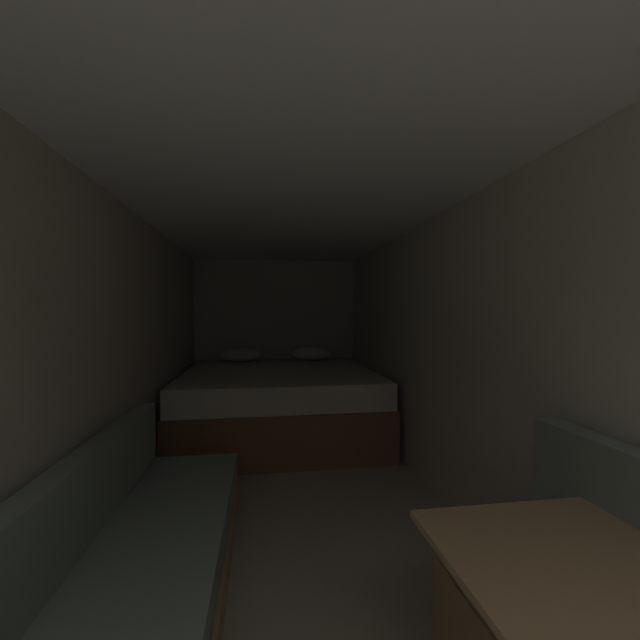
{
  "coord_description": "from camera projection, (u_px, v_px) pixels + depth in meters",
  "views": [
    {
      "loc": [
        -0.18,
        -0.34,
        1.4
      ],
      "look_at": [
        0.26,
        2.63,
        1.35
      ],
      "focal_mm": 21.5,
      "sensor_mm": 36.0,
      "label": 1
    }
  ],
  "objects": [
    {
      "name": "ground_plane",
      "position": [
        290.0,
        511.0,
        2.7
      ],
      "size": [
        7.51,
        7.51,
        0.0
      ],
      "primitive_type": "plane",
      "color": "#A39984"
    },
    {
      "name": "wall_left",
      "position": [
        115.0,
        363.0,
        2.51
      ],
      "size": [
        0.05,
        5.51,
        2.14
      ],
      "primitive_type": "cube",
      "color": "beige",
      "rests_on": "ground"
    },
    {
      "name": "ceiling_slab",
      "position": [
        289.0,
        203.0,
        2.66
      ],
      "size": [
        2.34,
        5.51,
        0.05
      ],
      "primitive_type": "cube",
      "color": "white",
      "rests_on": "wall_left"
    },
    {
      "name": "bed",
      "position": [
        279.0,
        402.0,
        4.37
      ],
      "size": [
        2.12,
        2.05,
        0.94
      ],
      "color": "brown",
      "rests_on": "ground"
    },
    {
      "name": "dinette_table",
      "position": [
        572.0,
        592.0,
        1.08
      ],
      "size": [
        0.7,
        0.63,
        0.71
      ],
      "color": "tan",
      "rests_on": "ground"
    },
    {
      "name": "sofa_left",
      "position": [
        116.0,
        600.0,
        1.57
      ],
      "size": [
        0.74,
        2.7,
        0.73
      ],
      "color": "tan",
      "rests_on": "ground"
    },
    {
      "name": "wall_right",
      "position": [
        443.0,
        357.0,
        2.85
      ],
      "size": [
        0.05,
        5.51,
        2.14
      ],
      "primitive_type": "cube",
      "color": "beige",
      "rests_on": "ground"
    },
    {
      "name": "wall_back",
      "position": [
        276.0,
        336.0,
        5.43
      ],
      "size": [
        2.34,
        0.05,
        2.14
      ],
      "primitive_type": "cube",
      "color": "beige",
      "rests_on": "ground"
    }
  ]
}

